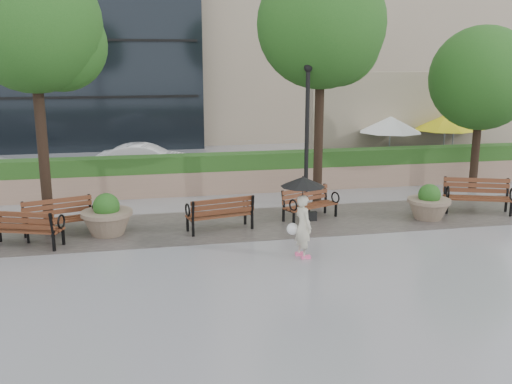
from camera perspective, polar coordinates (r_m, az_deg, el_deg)
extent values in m
plane|color=gray|center=(13.06, -0.74, -6.96)|extent=(100.00, 100.00, 0.00)
cube|color=#383330|center=(15.86, -2.82, -3.30)|extent=(28.00, 3.20, 0.01)
cube|color=#977861|center=(19.61, -4.67, 1.05)|extent=(24.00, 0.80, 0.80)
cube|color=#214B19|center=(19.48, -4.70, 2.99)|extent=(24.00, 0.75, 0.55)
cube|color=tan|center=(25.14, 16.51, 6.90)|extent=(10.00, 0.60, 4.00)
cube|color=#214B19|center=(23.20, 17.71, 2.47)|extent=(8.00, 0.50, 0.90)
cube|color=black|center=(23.59, -5.87, 2.08)|extent=(40.00, 7.00, 0.00)
cube|color=brown|center=(15.04, -22.02, -3.48)|extent=(1.86, 1.10, 0.05)
cube|color=brown|center=(14.73, -22.65, -2.63)|extent=(1.72, 0.71, 0.42)
cube|color=black|center=(15.07, -22.01, -4.27)|extent=(1.89, 1.19, 0.46)
torus|color=black|center=(14.75, -18.90, -2.82)|extent=(0.17, 0.36, 0.37)
cube|color=brown|center=(15.58, -18.98, -2.68)|extent=(1.86, 1.04, 0.05)
cube|color=brown|center=(15.77, -19.25, -1.36)|extent=(1.73, 0.65, 0.42)
cube|color=black|center=(15.66, -18.95, -3.38)|extent=(1.89, 1.14, 0.45)
torus|color=black|center=(15.25, -22.00, -2.56)|extent=(0.16, 0.36, 0.37)
torus|color=black|center=(15.53, -15.87, -1.83)|extent=(0.16, 0.36, 0.37)
cube|color=brown|center=(15.29, -3.67, -2.28)|extent=(1.83, 0.88, 0.05)
cube|color=brown|center=(14.97, -3.32, -1.41)|extent=(1.75, 0.48, 0.41)
cube|color=black|center=(15.32, -3.62, -3.05)|extent=(1.85, 0.98, 0.45)
torus|color=black|center=(15.70, -1.05, -1.18)|extent=(0.12, 0.36, 0.36)
torus|color=black|center=(15.16, -6.86, -1.80)|extent=(0.12, 0.36, 0.36)
cube|color=brown|center=(16.35, 5.51, -1.38)|extent=(1.73, 1.13, 0.05)
cube|color=brown|center=(16.47, 4.94, -0.23)|extent=(1.57, 0.77, 0.39)
cube|color=black|center=(16.42, 5.43, -2.02)|extent=(1.77, 1.21, 0.43)
torus|color=black|center=(15.69, 3.74, -1.33)|extent=(0.18, 0.33, 0.34)
torus|color=black|center=(16.71, 7.94, -0.55)|extent=(0.18, 0.33, 0.34)
cube|color=brown|center=(18.16, 21.28, -0.58)|extent=(1.99, 1.20, 0.05)
cube|color=brown|center=(18.37, 21.17, 0.63)|extent=(1.83, 0.79, 0.45)
cube|color=black|center=(18.24, 21.20, -1.24)|extent=(2.02, 1.30, 0.49)
torus|color=black|center=(17.75, 18.63, -0.03)|extent=(0.19, 0.39, 0.39)
torus|color=black|center=(18.16, 24.23, -0.23)|extent=(0.19, 0.39, 0.39)
cylinder|color=#7F6B56|center=(15.33, -14.70, -2.04)|extent=(1.33, 1.33, 0.11)
sphere|color=#164313|center=(15.28, -14.74, -1.38)|extent=(0.69, 0.69, 0.69)
cylinder|color=#7F6B56|center=(17.05, 16.91, -0.83)|extent=(1.22, 1.22, 0.10)
sphere|color=#164313|center=(17.01, 16.95, -0.28)|extent=(0.63, 0.63, 0.63)
cylinder|color=black|center=(16.31, 5.09, 4.67)|extent=(0.12, 0.12, 4.21)
cylinder|color=black|center=(16.70, 4.95, -1.97)|extent=(0.28, 0.28, 0.30)
sphere|color=black|center=(16.14, 5.24, 12.26)|extent=(0.24, 0.24, 0.24)
cylinder|color=black|center=(16.17, -20.63, 5.23)|extent=(0.28, 0.28, 5.00)
sphere|color=#164313|center=(16.07, -21.47, 15.37)|extent=(3.49, 3.49, 3.49)
sphere|color=#164313|center=(16.26, -19.01, 13.75)|extent=(2.44, 2.44, 2.44)
cylinder|color=black|center=(17.60, 6.31, 6.78)|extent=(0.28, 0.28, 5.13)
sphere|color=#164313|center=(17.53, 6.55, 16.36)|extent=(3.81, 3.81, 3.81)
sphere|color=#164313|center=(17.98, 8.08, 14.59)|extent=(2.66, 2.66, 2.66)
cylinder|color=black|center=(21.32, 21.19, 5.01)|extent=(0.28, 0.28, 3.61)
sphere|color=#164313|center=(21.16, 21.65, 10.54)|extent=(3.52, 3.52, 3.52)
sphere|color=#164313|center=(21.76, 22.48, 9.56)|extent=(2.47, 2.47, 2.47)
cylinder|color=black|center=(23.38, 13.05, 1.83)|extent=(0.40, 0.40, 0.10)
cylinder|color=#99999E|center=(23.21, 13.19, 4.38)|extent=(0.06, 0.06, 2.20)
cone|color=white|center=(23.09, 13.30, 6.58)|extent=(2.50, 2.50, 0.60)
cylinder|color=black|center=(24.73, 18.09, 2.12)|extent=(0.40, 0.40, 0.10)
cylinder|color=#99999E|center=(24.56, 18.26, 4.53)|extent=(0.06, 0.06, 2.20)
cone|color=yellow|center=(24.46, 18.41, 6.61)|extent=(2.50, 2.50, 0.60)
cylinder|color=black|center=(25.44, 18.89, 2.36)|extent=(0.40, 0.40, 0.10)
cylinder|color=#99999E|center=(25.27, 19.06, 4.69)|extent=(0.06, 0.06, 2.20)
cone|color=yellow|center=(25.17, 19.21, 6.72)|extent=(2.50, 2.50, 0.60)
imported|color=silver|center=(23.06, -10.92, 3.21)|extent=(3.90, 1.94, 1.23)
imported|color=beige|center=(13.15, 4.75, -3.23)|extent=(0.54, 0.66, 1.58)
cube|color=#F2598C|center=(13.47, 4.42, -6.18)|extent=(0.15, 0.24, 0.08)
cube|color=#F2598C|center=(13.27, 5.01, -6.50)|extent=(0.15, 0.24, 0.08)
cube|color=black|center=(13.26, 5.45, -2.44)|extent=(0.17, 0.31, 0.22)
sphere|color=white|center=(13.29, 3.68, -3.70)|extent=(0.28, 0.28, 0.28)
cylinder|color=black|center=(13.03, 4.68, -0.67)|extent=(0.02, 0.02, 0.84)
cone|color=black|center=(12.95, 4.71, 1.03)|extent=(1.03, 1.03, 0.22)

